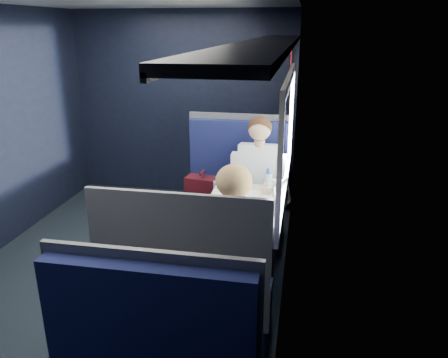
% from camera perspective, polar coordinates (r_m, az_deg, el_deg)
% --- Properties ---
extents(ground, '(2.80, 4.20, 0.01)m').
position_cam_1_polar(ground, '(4.12, -12.69, -11.88)').
color(ground, black).
extents(room_shell, '(3.00, 4.40, 2.40)m').
position_cam_1_polar(room_shell, '(3.59, -14.08, 8.82)').
color(room_shell, black).
rests_on(room_shell, ground).
extents(table, '(0.62, 1.00, 0.74)m').
position_cam_1_polar(table, '(3.55, 2.11, -4.50)').
color(table, '#54565E').
rests_on(table, ground).
extents(seat_bay_near, '(1.04, 0.62, 1.26)m').
position_cam_1_polar(seat_bay_near, '(4.46, 1.23, -2.73)').
color(seat_bay_near, '#0D123D').
rests_on(seat_bay_near, ground).
extents(seat_bay_far, '(1.04, 0.62, 1.26)m').
position_cam_1_polar(seat_bay_far, '(2.95, -4.18, -15.48)').
color(seat_bay_far, '#0D123D').
rests_on(seat_bay_far, ground).
extents(seat_row_front, '(1.04, 0.51, 1.16)m').
position_cam_1_polar(seat_row_front, '(5.32, 2.97, 0.83)').
color(seat_row_front, '#0D123D').
rests_on(seat_row_front, ground).
extents(man, '(0.53, 0.56, 1.32)m').
position_cam_1_polar(man, '(4.16, 4.45, -0.04)').
color(man, black).
rests_on(man, ground).
extents(woman, '(0.53, 0.56, 1.32)m').
position_cam_1_polar(woman, '(2.88, 1.39, -9.01)').
color(woman, black).
rests_on(woman, ground).
extents(papers, '(0.59, 0.79, 0.01)m').
position_cam_1_polar(papers, '(3.48, 2.32, -3.56)').
color(papers, white).
rests_on(papers, table).
extents(laptop, '(0.31, 0.35, 0.22)m').
position_cam_1_polar(laptop, '(3.43, 6.58, -2.96)').
color(laptop, silver).
rests_on(laptop, table).
extents(bottle_small, '(0.06, 0.06, 0.22)m').
position_cam_1_polar(bottle_small, '(3.73, 5.78, -0.49)').
color(bottle_small, silver).
rests_on(bottle_small, table).
extents(cup, '(0.07, 0.07, 0.09)m').
position_cam_1_polar(cup, '(3.83, 6.64, -0.77)').
color(cup, white).
rests_on(cup, table).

